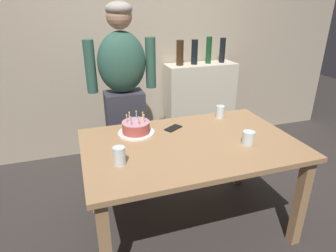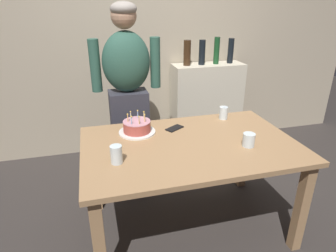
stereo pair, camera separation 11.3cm
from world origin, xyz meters
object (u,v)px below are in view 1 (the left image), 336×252
object	(u,v)px
birthday_cake	(136,128)
water_glass_far	(119,156)
cell_phone	(173,128)
person_man_bearded	(124,97)
water_glass_side	(248,138)
water_glass_near	(220,112)

from	to	relation	value
birthday_cake	water_glass_far	distance (m)	0.45
cell_phone	person_man_bearded	size ratio (longest dim) A/B	0.09
person_man_bearded	cell_phone	bearing A→B (deg)	119.64
water_glass_side	birthday_cake	bearing A→B (deg)	149.50
water_glass_far	person_man_bearded	bearing A→B (deg)	77.61
water_glass_near	water_glass_side	bearing A→B (deg)	-95.32
birthday_cake	water_glass_near	distance (m)	0.76
birthday_cake	person_man_bearded	distance (m)	0.51
water_glass_far	person_man_bearded	world-z (taller)	person_man_bearded
water_glass_side	cell_phone	size ratio (longest dim) A/B	0.65
water_glass_near	water_glass_far	distance (m)	1.07
birthday_cake	cell_phone	bearing A→B (deg)	-0.28
water_glass_near	water_glass_side	distance (m)	0.51
water_glass_far	water_glass_side	world-z (taller)	water_glass_far
birthday_cake	person_man_bearded	bearing A→B (deg)	89.19
water_glass_near	cell_phone	distance (m)	0.47
water_glass_near	cell_phone	xyz separation A→B (m)	(-0.46, -0.10, -0.05)
water_glass_side	water_glass_near	bearing A→B (deg)	84.68
birthday_cake	person_man_bearded	xyz separation A→B (m)	(0.01, 0.50, 0.09)
water_glass_near	water_glass_far	size ratio (longest dim) A/B	0.90
water_glass_near	person_man_bearded	xyz separation A→B (m)	(-0.74, 0.41, 0.08)
birthday_cake	cell_phone	distance (m)	0.30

